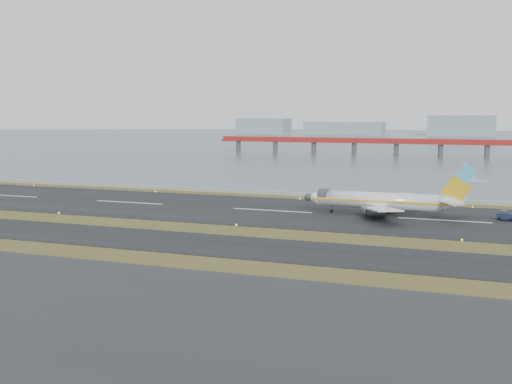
% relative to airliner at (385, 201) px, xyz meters
% --- Properties ---
extents(ground, '(1000.00, 1000.00, 0.00)m').
position_rel_airliner_xyz_m(ground, '(-26.65, -32.10, -3.46)').
color(ground, '#3E491A').
rests_on(ground, ground).
extents(apron_strip, '(1000.00, 50.00, 0.10)m').
position_rel_airliner_xyz_m(apron_strip, '(-26.65, -87.10, -3.41)').
color(apron_strip, '#29292B').
rests_on(apron_strip, ground).
extents(taxiway_strip, '(1000.00, 18.00, 0.10)m').
position_rel_airliner_xyz_m(taxiway_strip, '(-26.65, -44.10, -3.41)').
color(taxiway_strip, black).
rests_on(taxiway_strip, ground).
extents(runway_strip, '(1000.00, 45.00, 0.10)m').
position_rel_airliner_xyz_m(runway_strip, '(-26.65, -2.10, -3.41)').
color(runway_strip, black).
rests_on(runway_strip, ground).
extents(seawall, '(1000.00, 2.50, 1.00)m').
position_rel_airliner_xyz_m(seawall, '(-26.65, 27.90, -2.96)').
color(seawall, gray).
rests_on(seawall, ground).
extents(bay_water, '(1400.00, 800.00, 1.30)m').
position_rel_airliner_xyz_m(bay_water, '(-26.65, 427.90, -3.46)').
color(bay_water, '#495768').
rests_on(bay_water, ground).
extents(red_pier, '(260.00, 5.00, 10.20)m').
position_rel_airliner_xyz_m(red_pier, '(-6.65, 217.90, 3.82)').
color(red_pier, '#A4221C').
rests_on(red_pier, ground).
extents(far_shoreline, '(1400.00, 80.00, 60.50)m').
position_rel_airliner_xyz_m(far_shoreline, '(-13.03, 587.90, 2.61)').
color(far_shoreline, '#8B9CA5').
rests_on(far_shoreline, ground).
extents(airliner, '(38.52, 32.89, 12.80)m').
position_rel_airliner_xyz_m(airliner, '(0.00, 0.00, 0.00)').
color(airliner, white).
rests_on(airliner, ground).
extents(pushback_tug, '(3.91, 2.82, 2.26)m').
position_rel_airliner_xyz_m(pushback_tug, '(25.95, 2.53, -2.36)').
color(pushback_tug, '#16223C').
rests_on(pushback_tug, ground).
extents(workboat_near, '(7.85, 4.02, 1.82)m').
position_rel_airliner_xyz_m(workboat_near, '(17.08, 84.01, -2.88)').
color(workboat_near, '#BDBDC1').
rests_on(workboat_near, ground).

